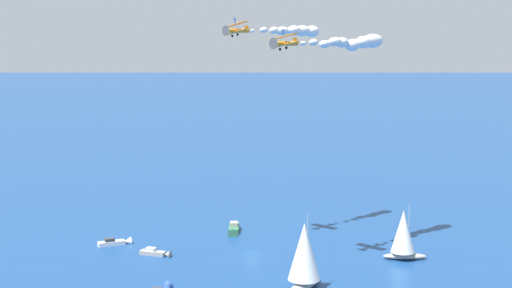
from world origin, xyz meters
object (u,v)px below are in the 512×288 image
motorboat_near_centre (157,253)px  motorboat_offshore (234,229)px  sailboat_trailing (304,255)px  wingwalker_lead (283,32)px  motorboat_far_stbd (116,242)px  wingwalker_wingman (235,20)px  biplane_lead (284,43)px  sailboat_inshore (403,234)px  biplane_wingman (236,30)px

motorboat_near_centre → motorboat_offshore: motorboat_offshore is taller
motorboat_offshore → sailboat_trailing: size_ratio=0.66×
motorboat_near_centre → wingwalker_lead: size_ratio=4.62×
motorboat_far_stbd → wingwalker_wingman: size_ratio=4.23×
motorboat_near_centre → wingwalker_wingman: (-17.24, -10.92, 49.09)m
biplane_lead → wingwalker_lead: size_ratio=4.44×
motorboat_far_stbd → wingwalker_wingman: (-26.80, -1.97, 49.05)m
sailboat_inshore → biplane_lead: size_ratio=1.72×
motorboat_far_stbd → motorboat_offshore: size_ratio=0.82×
motorboat_near_centre → motorboat_far_stbd: bearing=-43.1°
sailboat_trailing → wingwalker_lead: (2.41, -16.35, 40.55)m
motorboat_offshore → motorboat_far_stbd: bearing=18.9°
motorboat_far_stbd → motorboat_offshore: 28.19m
motorboat_far_stbd → wingwalker_lead: (-35.51, 16.17, 46.37)m
motorboat_far_stbd → sailboat_trailing: size_ratio=0.54×
sailboat_inshore → wingwalker_lead: wingwalker_lead is taller
wingwalker_wingman → biplane_wingman: bearing=130.4°
motorboat_far_stbd → biplane_wingman: (-27.05, -1.68, 46.90)m
motorboat_offshore → biplane_wingman: size_ratio=1.36×
motorboat_offshore → biplane_wingman: bearing=93.0°
sailboat_inshore → wingwalker_lead: bearing=2.0°
sailboat_inshore → wingwalker_wingman: 58.54m
motorboat_near_centre → motorboat_far_stbd: size_ratio=0.94×
motorboat_near_centre → wingwalker_lead: bearing=164.5°
motorboat_offshore → wingwalker_wingman: size_ratio=5.16×
sailboat_trailing → motorboat_near_centre: bearing=-39.7°
motorboat_far_stbd → sailboat_inshore: sailboat_inshore is taller
wingwalker_lead → biplane_wingman: bearing=-64.6°
sailboat_trailing → biplane_wingman: bearing=-72.4°
sailboat_inshore → wingwalker_wingman: wingwalker_wingman is taller
motorboat_far_stbd → biplane_wingman: 54.16m
motorboat_offshore → sailboat_trailing: 43.54m
motorboat_far_stbd → motorboat_offshore: bearing=-161.1°
sailboat_inshore → wingwalker_lead: (25.46, 0.88, 41.60)m
biplane_wingman → sailboat_inshore: bearing=153.4°
motorboat_offshore → motorboat_near_centre: bearing=46.6°
sailboat_trailing → wingwalker_wingman: 56.41m
sailboat_inshore → wingwalker_wingman: (34.17, -17.26, 44.29)m
motorboat_far_stbd → motorboat_near_centre: bearing=136.9°
motorboat_far_stbd → biplane_wingman: biplane_wingman is taller
wingwalker_lead → wingwalker_wingman: (8.71, -18.13, 2.69)m
biplane_wingman → motorboat_offshore: bearing=-87.0°
sailboat_inshore → sailboat_trailing: bearing=36.8°
wingwalker_wingman → motorboat_near_centre: bearing=32.4°
sailboat_inshore → biplane_lead: 46.86m
biplane_lead → wingwalker_wingman: bearing=-64.1°
motorboat_near_centre → sailboat_trailing: 37.34m
sailboat_inshore → motorboat_offshore: (34.31, -24.44, -4.63)m
wingwalker_lead → biplane_wingman: 19.76m
sailboat_inshore → motorboat_near_centre: bearing=-7.0°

